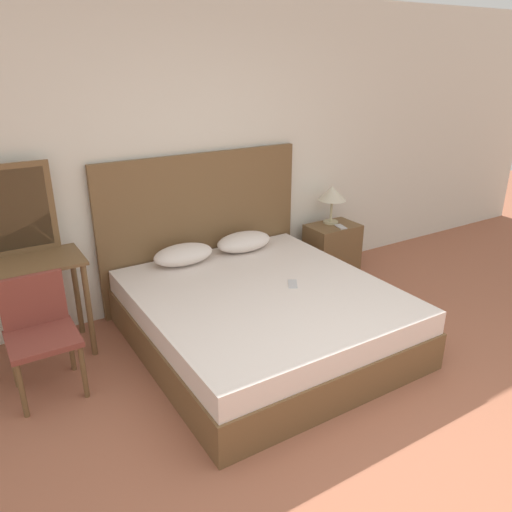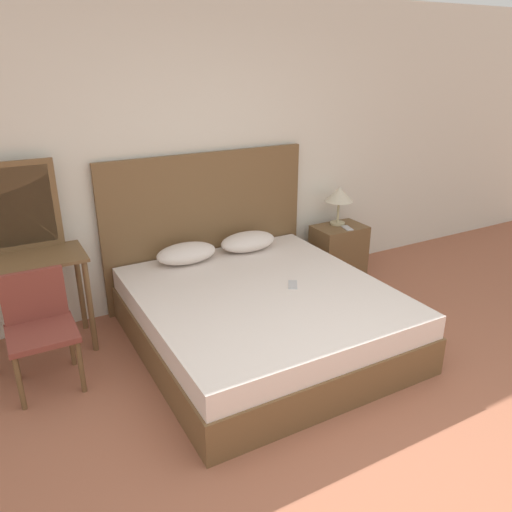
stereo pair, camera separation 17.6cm
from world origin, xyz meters
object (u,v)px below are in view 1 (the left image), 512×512
(bed, at_px, (263,317))
(phone_on_bed, at_px, (293,284))
(table_lamp, at_px, (332,194))
(nightstand, at_px, (332,250))
(vanity_desk, at_px, (28,283))
(chair, at_px, (39,327))
(phone_on_nightstand, at_px, (341,227))

(bed, height_order, phone_on_bed, phone_on_bed)
(bed, bearing_deg, table_lamp, 31.72)
(nightstand, relative_size, table_lamp, 1.39)
(table_lamp, distance_m, vanity_desk, 2.99)
(bed, xyz_separation_m, chair, (-1.60, 0.31, 0.24))
(vanity_desk, bearing_deg, nightstand, 0.79)
(bed, relative_size, phone_on_bed, 12.45)
(phone_on_bed, distance_m, chair, 1.89)
(chair, bearing_deg, vanity_desk, 87.82)
(bed, distance_m, table_lamp, 1.75)
(table_lamp, xyz_separation_m, chair, (-2.99, -0.55, -0.38))
(table_lamp, xyz_separation_m, phone_on_nightstand, (-0.00, -0.16, -0.30))
(phone_on_nightstand, height_order, vanity_desk, vanity_desk)
(phone_on_bed, bearing_deg, table_lamp, 38.49)
(nightstand, distance_m, table_lamp, 0.59)
(vanity_desk, bearing_deg, phone_on_bed, -23.36)
(phone_on_nightstand, xyz_separation_m, vanity_desk, (-2.97, 0.05, 0.07))
(nightstand, distance_m, phone_on_nightstand, 0.29)
(phone_on_bed, relative_size, chair, 0.20)
(phone_on_bed, height_order, phone_on_nightstand, phone_on_nightstand)
(bed, bearing_deg, phone_on_bed, -9.88)
(phone_on_bed, xyz_separation_m, phone_on_nightstand, (1.14, 0.74, 0.07))
(bed, distance_m, phone_on_bed, 0.36)
(bed, xyz_separation_m, vanity_desk, (-1.58, 0.75, 0.39))
(vanity_desk, height_order, chair, chair)
(phone_on_bed, distance_m, nightstand, 1.41)
(table_lamp, bearing_deg, nightstand, -108.11)
(table_lamp, height_order, vanity_desk, table_lamp)
(table_lamp, bearing_deg, vanity_desk, -177.82)
(nightstand, xyz_separation_m, chair, (-2.97, -0.48, 0.20))
(chair, bearing_deg, phone_on_nightstand, 7.35)
(chair, bearing_deg, phone_on_bed, -10.89)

